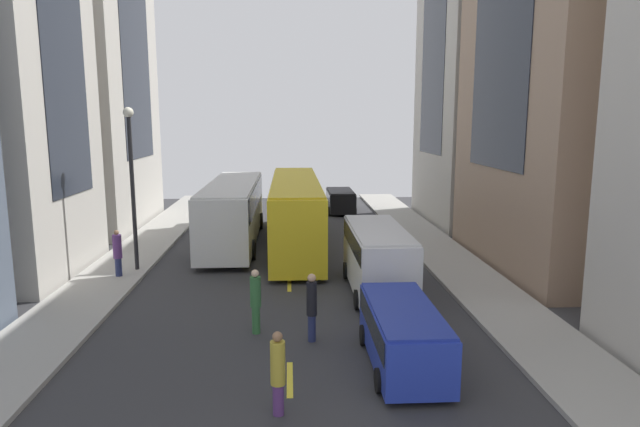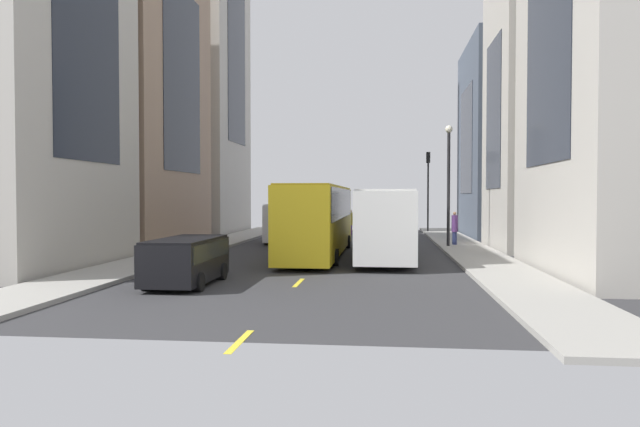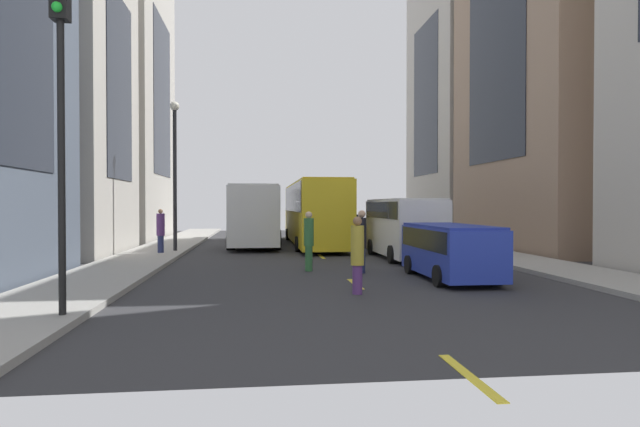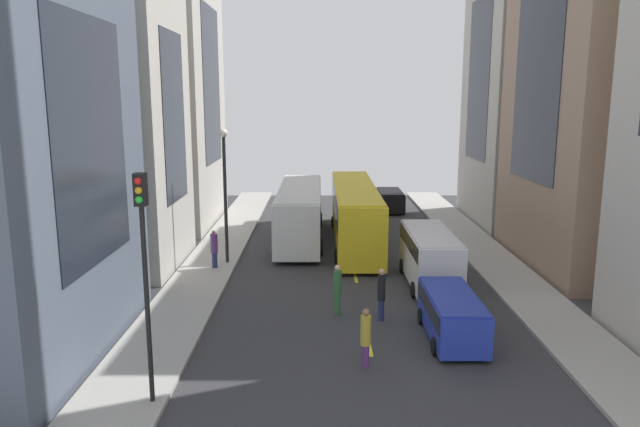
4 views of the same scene
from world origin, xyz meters
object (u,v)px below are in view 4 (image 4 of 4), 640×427
object	(u,v)px
delivery_van_white	(430,254)
pedestrian_crossing_near	(215,248)
pedestrian_waiting_curb	(366,336)
pedestrian_walking_far	(338,288)
traffic_light_near_corner	(144,248)
pedestrian_crossing_mid	(382,293)
car_black_1	(391,199)
car_blue_0	(452,313)
city_bus_white	(300,208)
streetcar_yellow	(355,209)

from	to	relation	value
delivery_van_white	pedestrian_crossing_near	world-z (taller)	delivery_van_white
pedestrian_waiting_curb	pedestrian_walking_far	size ratio (longest dim) A/B	0.96
pedestrian_crossing_near	traffic_light_near_corner	size ratio (longest dim) A/B	0.30
pedestrian_crossing_near	delivery_van_white	bearing A→B (deg)	20.23
pedestrian_crossing_mid	traffic_light_near_corner	distance (m)	10.61
car_black_1	traffic_light_near_corner	xyz separation A→B (m)	(-10.42, -30.41, 3.77)
pedestrian_crossing_near	pedestrian_walking_far	distance (m)	8.84
delivery_van_white	pedestrian_waiting_curb	distance (m)	9.64
car_blue_0	car_black_1	world-z (taller)	car_blue_0
car_black_1	traffic_light_near_corner	size ratio (longest dim) A/B	0.66
city_bus_white	car_black_1	xyz separation A→B (m)	(6.81, 9.76, -1.06)
streetcar_yellow	car_blue_0	bearing A→B (deg)	-79.52
delivery_van_white	pedestrian_waiting_curb	world-z (taller)	delivery_van_white
car_black_1	pedestrian_crossing_near	world-z (taller)	pedestrian_crossing_near
pedestrian_crossing_mid	pedestrian_waiting_curb	size ratio (longest dim) A/B	1.06
traffic_light_near_corner	delivery_van_white	bearing A→B (deg)	48.67
city_bus_white	car_blue_0	distance (m)	16.87
delivery_van_white	car_blue_0	world-z (taller)	delivery_van_white
car_blue_0	pedestrian_crossing_mid	bearing A→B (deg)	142.84
city_bus_white	pedestrian_crossing_mid	bearing A→B (deg)	-74.97
streetcar_yellow	car_blue_0	xyz separation A→B (m)	(2.75, -14.84, -1.12)
city_bus_white	pedestrian_crossing_mid	distance (m)	14.36
streetcar_yellow	car_blue_0	distance (m)	15.14
streetcar_yellow	car_black_1	size ratio (longest dim) A/B	3.32
pedestrian_crossing_mid	pedestrian_walking_far	bearing A→B (deg)	-127.76
pedestrian_crossing_mid	pedestrian_waiting_curb	bearing A→B (deg)	-27.68
delivery_van_white	city_bus_white	bearing A→B (deg)	125.29
city_bus_white	pedestrian_crossing_near	size ratio (longest dim) A/B	6.23
pedestrian_crossing_near	pedestrian_walking_far	world-z (taller)	pedestrian_crossing_near
streetcar_yellow	delivery_van_white	size ratio (longest dim) A/B	2.35
delivery_van_white	traffic_light_near_corner	size ratio (longest dim) A/B	0.93
pedestrian_waiting_curb	pedestrian_crossing_near	world-z (taller)	pedestrian_crossing_near
city_bus_white	streetcar_yellow	world-z (taller)	streetcar_yellow
city_bus_white	pedestrian_crossing_near	world-z (taller)	city_bus_white
car_blue_0	pedestrian_walking_far	world-z (taller)	pedestrian_walking_far
pedestrian_crossing_mid	pedestrian_walking_far	xyz separation A→B (m)	(-1.74, 0.73, -0.04)
streetcar_yellow	city_bus_white	bearing A→B (deg)	166.14
streetcar_yellow	pedestrian_crossing_near	size ratio (longest dim) A/B	7.30
streetcar_yellow	pedestrian_waiting_curb	xyz separation A→B (m)	(-0.62, -17.21, -1.06)
delivery_van_white	pedestrian_walking_far	world-z (taller)	delivery_van_white
car_black_1	delivery_van_white	bearing A→B (deg)	-90.98
delivery_van_white	pedestrian_waiting_curb	size ratio (longest dim) A/B	3.07
streetcar_yellow	car_black_1	world-z (taller)	streetcar_yellow
car_black_1	pedestrian_waiting_curb	size ratio (longest dim) A/B	2.17
city_bus_white	delivery_van_white	world-z (taller)	city_bus_white
car_blue_0	pedestrian_waiting_curb	world-z (taller)	pedestrian_waiting_curb
car_blue_0	pedestrian_crossing_near	world-z (taller)	pedestrian_crossing_near
delivery_van_white	car_blue_0	bearing A→B (deg)	-93.05
city_bus_white	traffic_light_near_corner	distance (m)	21.14
pedestrian_crossing_near	pedestrian_waiting_curb	bearing A→B (deg)	-25.48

